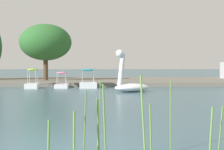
% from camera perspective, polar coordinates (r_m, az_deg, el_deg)
% --- Properties ---
extents(shore_bank_far, '(158.69, 18.09, 0.36)m').
position_cam_1_polar(shore_bank_far, '(38.84, -2.67, -0.96)').
color(shore_bank_far, '#6B665B').
rests_on(shore_bank_far, ground_plane).
extents(swan_boat, '(2.90, 2.24, 2.91)m').
position_cam_1_polar(swan_boat, '(23.92, 2.97, -1.36)').
color(swan_boat, white).
rests_on(swan_boat, ground_plane).
extents(pedal_boat_teal, '(1.55, 2.30, 1.58)m').
position_cam_1_polar(pedal_boat_teal, '(28.64, -3.98, -1.22)').
color(pedal_boat_teal, white).
rests_on(pedal_boat_teal, ground_plane).
extents(pedal_boat_pink, '(1.13, 1.97, 1.34)m').
position_cam_1_polar(pedal_boat_pink, '(28.81, -8.29, -1.27)').
color(pedal_boat_pink, white).
rests_on(pedal_boat_pink, ground_plane).
extents(pedal_boat_lime, '(1.09, 1.93, 1.61)m').
position_cam_1_polar(pedal_boat_lime, '(28.94, -12.95, -1.27)').
color(pedal_boat_lime, white).
rests_on(pedal_boat_lime, ground_plane).
extents(tree_broadleaf_left, '(6.67, 6.27, 5.84)m').
position_cam_1_polar(tree_broadleaf_left, '(36.84, -10.88, 5.29)').
color(tree_broadleaf_left, '#4C3823').
rests_on(tree_broadleaf_left, shore_bank_far).
extents(reed_clump_foreground, '(3.18, 1.82, 1.57)m').
position_cam_1_polar(reed_clump_foreground, '(5.71, 4.35, -9.57)').
color(reed_clump_foreground, '#669942').
rests_on(reed_clump_foreground, ground_plane).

